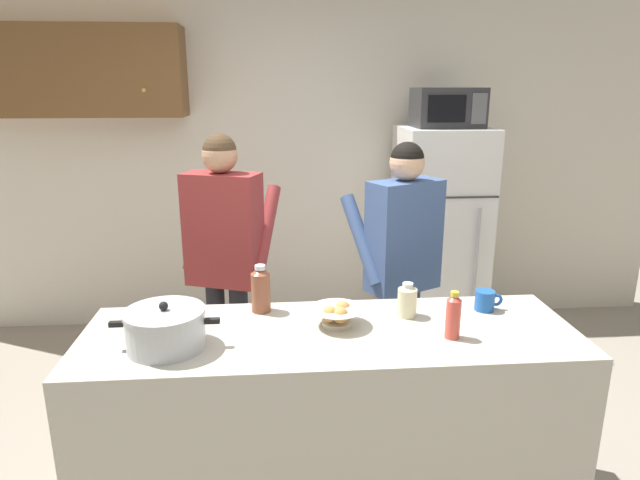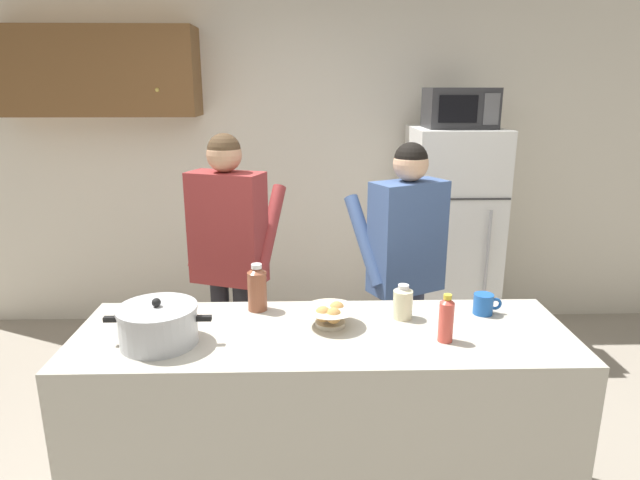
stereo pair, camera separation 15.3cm
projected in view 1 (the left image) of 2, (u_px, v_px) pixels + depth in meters
back_wall_unit at (274, 154)px, 4.36m from camera, size 6.00×0.48×2.60m
kitchen_island at (330, 425)px, 2.46m from camera, size 2.11×0.68×0.92m
refrigerator at (439, 235)px, 4.22m from camera, size 0.64×0.68×1.64m
microwave at (447, 108)px, 3.94m from camera, size 0.48×0.37×0.28m
person_near_pot at (225, 244)px, 3.15m from camera, size 0.60×0.54×1.68m
person_by_sink at (402, 251)px, 3.12m from camera, size 0.61×0.57×1.64m
cooking_pot at (165, 329)px, 2.17m from camera, size 0.43×0.32×0.20m
coffee_mug at (485, 300)px, 2.54m from camera, size 0.13×0.09×0.10m
bread_bowl at (337, 315)px, 2.38m from camera, size 0.24×0.24×0.10m
bottle_near_edge at (261, 289)px, 2.52m from camera, size 0.09×0.09×0.22m
bottle_mid_counter at (453, 315)px, 2.25m from camera, size 0.06×0.06×0.20m
bottle_far_corner at (407, 300)px, 2.47m from camera, size 0.09×0.09×0.16m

